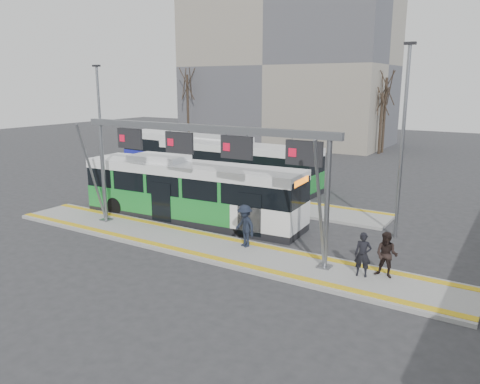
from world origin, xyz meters
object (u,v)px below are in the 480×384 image
object	(u,v)px
hero_bus	(191,192)
passenger_a	(363,255)
passenger_b	(387,255)
gantry	(200,149)
passenger_c	(245,226)

from	to	relation	value
hero_bus	passenger_a	bearing A→B (deg)	-19.62
passenger_b	gantry	bearing A→B (deg)	-174.52
hero_bus	passenger_c	world-z (taller)	hero_bus
hero_bus	passenger_b	xyz separation A→B (m)	(10.82, -2.45, -0.53)
passenger_b	passenger_c	world-z (taller)	passenger_c
gantry	hero_bus	bearing A→B (deg)	134.33
passenger_a	passenger_b	xyz separation A→B (m)	(0.75, 0.37, 0.02)
passenger_b	passenger_c	xyz separation A→B (m)	(-6.07, 0.09, 0.08)
hero_bus	passenger_b	bearing A→B (deg)	-16.74
hero_bus	passenger_b	size ratio (longest dim) A/B	7.23
gantry	passenger_c	size ratio (longest dim) A/B	7.02
passenger_a	passenger_c	size ratio (longest dim) A/B	0.89
passenger_b	passenger_a	bearing A→B (deg)	-150.96
hero_bus	passenger_c	size ratio (longest dim) A/B	6.62
passenger_a	passenger_c	distance (m)	5.34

